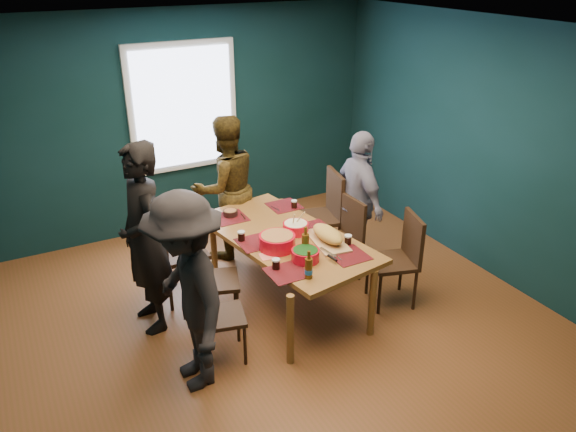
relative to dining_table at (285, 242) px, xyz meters
name	(u,v)px	position (x,y,z in m)	size (l,w,h in m)	color
room	(263,180)	(-0.24, -0.02, 0.70)	(5.01, 5.01, 2.71)	brown
dining_table	(285,242)	(0.00, 0.00, 0.00)	(1.27, 2.07, 0.74)	#905C2B
chair_left_far	(171,246)	(-0.99, 0.56, -0.06)	(0.47, 0.47, 1.04)	black
chair_left_mid	(206,274)	(-0.83, 0.01, -0.13)	(0.53, 0.53, 0.92)	black
chair_left_near	(212,309)	(-0.98, -0.51, -0.17)	(0.47, 0.47, 0.86)	black
chair_right_far	(325,209)	(0.83, 0.59, -0.06)	(0.56, 0.56, 1.04)	black
chair_right_mid	(345,233)	(0.80, 0.13, -0.15)	(0.41, 0.41, 0.89)	black
chair_right_near	(402,253)	(1.01, -0.56, -0.11)	(0.53, 0.53, 0.95)	black
person_far_left	(144,239)	(-1.31, 0.25, 0.24)	(0.66, 0.43, 1.81)	black
person_back	(226,188)	(-0.13, 1.20, 0.17)	(0.81, 0.63, 1.67)	black
person_right	(359,201)	(1.05, 0.26, 0.12)	(0.92, 0.38, 1.57)	silver
person_near_left	(187,294)	(-1.23, -0.70, 0.18)	(1.09, 0.63, 1.69)	black
bowl_salad	(277,241)	(-0.19, -0.20, 0.14)	(0.34, 0.34, 0.14)	red
bowl_dumpling	(296,227)	(0.12, 0.01, 0.13)	(0.26, 0.26, 0.24)	red
bowl_herbs	(305,255)	(-0.07, -0.52, 0.13)	(0.25, 0.25, 0.11)	red
cutting_board	(328,236)	(0.29, -0.31, 0.14)	(0.35, 0.69, 0.15)	tan
small_bowl	(230,213)	(-0.30, 0.68, 0.10)	(0.15, 0.15, 0.06)	black
beer_bottle_a	(309,268)	(-0.19, -0.79, 0.16)	(0.07, 0.07, 0.26)	#4B2F0D
beer_bottle_b	(305,243)	(-0.01, -0.40, 0.17)	(0.07, 0.07, 0.27)	#4B2F0D
cola_glass_a	(276,264)	(-0.37, -0.53, 0.12)	(0.07, 0.07, 0.10)	black
cola_glass_b	(348,239)	(0.44, -0.44, 0.12)	(0.07, 0.07, 0.10)	black
cola_glass_c	(294,204)	(0.39, 0.53, 0.12)	(0.07, 0.07, 0.09)	black
cola_glass_d	(241,236)	(-0.42, 0.10, 0.12)	(0.07, 0.07, 0.10)	black
napkin_a	(313,228)	(0.32, 0.02, 0.07)	(0.13, 0.13, 0.00)	#FF7D6B
napkin_b	(268,256)	(-0.34, -0.29, 0.07)	(0.14, 0.14, 0.00)	#FF7D6B
napkin_c	(352,256)	(0.35, -0.65, 0.07)	(0.13, 0.13, 0.00)	#FF7D6B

